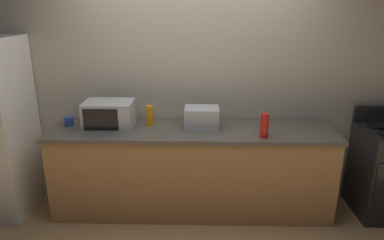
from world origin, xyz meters
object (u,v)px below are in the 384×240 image
object	(u,v)px
toaster_oven	(202,118)
bottle_hot_sauce	(264,126)
mug_blue	(69,121)
microwave	(109,115)
bottle_dish_soap	(150,116)

from	to	relation	value
toaster_oven	bottle_hot_sauce	size ratio (longest dim) A/B	1.48
bottle_hot_sauce	mug_blue	world-z (taller)	bottle_hot_sauce
bottle_hot_sauce	mug_blue	xyz separation A→B (m)	(-1.94, 0.30, -0.07)
mug_blue	microwave	bearing A→B (deg)	-6.70
microwave	mug_blue	size ratio (longest dim) A/B	5.24
mug_blue	bottle_dish_soap	bearing A→B (deg)	1.07
bottle_dish_soap	microwave	bearing A→B (deg)	-170.47
toaster_oven	mug_blue	xyz separation A→B (m)	(-1.36, 0.04, -0.06)
toaster_oven	bottle_hot_sauce	distance (m)	0.64
mug_blue	toaster_oven	bearing A→B (deg)	-1.63
bottle_hot_sauce	microwave	bearing A→B (deg)	170.81
microwave	bottle_hot_sauce	xyz separation A→B (m)	(1.51, -0.24, -0.02)
bottle_hot_sauce	mug_blue	size ratio (longest dim) A/B	2.51
microwave	bottle_dish_soap	world-z (taller)	microwave
toaster_oven	bottle_hot_sauce	bearing A→B (deg)	-23.76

